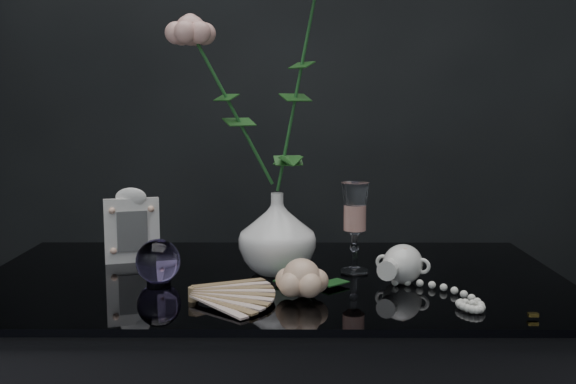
# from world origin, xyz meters

# --- Properties ---
(vase) EXTENTS (0.15, 0.15, 0.15)m
(vase) POSITION_xyz_m (0.01, 0.07, 0.84)
(vase) COLOR white
(vase) RESTS_ON table
(wine_glass) EXTENTS (0.05, 0.05, 0.17)m
(wine_glass) POSITION_xyz_m (0.15, 0.07, 0.85)
(wine_glass) COLOR white
(wine_glass) RESTS_ON table
(picture_frame) EXTENTS (0.13, 0.11, 0.15)m
(picture_frame) POSITION_xyz_m (-0.28, 0.15, 0.84)
(picture_frame) COLOR white
(picture_frame) RESTS_ON table
(paperweight) EXTENTS (0.09, 0.09, 0.08)m
(paperweight) POSITION_xyz_m (-0.20, 0.00, 0.80)
(paperweight) COLOR #9D84D6
(paperweight) RESTS_ON table
(paper_fan) EXTENTS (0.32, 0.29, 0.03)m
(paper_fan) POSITION_xyz_m (-0.12, -0.11, 0.78)
(paper_fan) COLOR beige
(paper_fan) RESTS_ON table
(loose_rose) EXTENTS (0.18, 0.21, 0.06)m
(loose_rose) POSITION_xyz_m (0.05, -0.09, 0.79)
(loose_rose) COLOR beige
(loose_rose) RESTS_ON table
(pearl_jar) EXTENTS (0.32, 0.32, 0.07)m
(pearl_jar) POSITION_xyz_m (0.23, 0.01, 0.80)
(pearl_jar) COLOR white
(pearl_jar) RESTS_ON table
(roses) EXTENTS (0.30, 0.13, 0.47)m
(roses) POSITION_xyz_m (-0.00, 0.07, 1.12)
(roses) COLOR #E0A295
(roses) RESTS_ON vase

